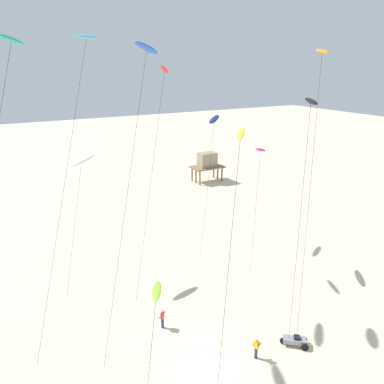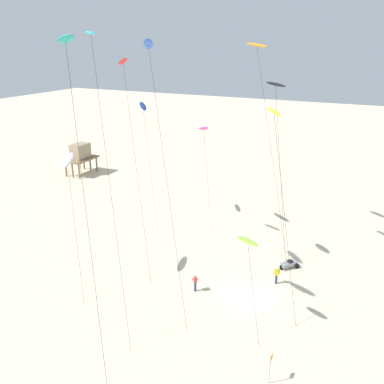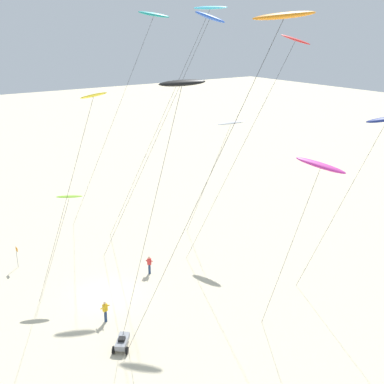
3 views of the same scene
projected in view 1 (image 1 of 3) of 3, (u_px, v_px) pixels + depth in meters
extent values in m
plane|color=beige|center=(204.00, 360.00, 27.33)|extent=(260.00, 260.00, 0.00)
ellipsoid|color=#D8339E|center=(261.00, 150.00, 37.38)|extent=(3.04, 2.61, 1.16)
cylinder|color=#262626|center=(255.00, 214.00, 37.88)|extent=(2.29, 2.29, 12.00)
ellipsoid|color=#33BFE0|center=(86.00, 37.00, 29.23)|extent=(2.73, 2.62, 0.42)
cylinder|color=#262626|center=(63.00, 194.00, 28.11)|extent=(7.27, 7.28, 21.99)
ellipsoid|color=black|center=(311.00, 101.00, 27.04)|extent=(2.01, 2.60, 0.59)
cylinder|color=#262626|center=(299.00, 228.00, 27.87)|extent=(3.13, 3.13, 17.49)
ellipsoid|color=red|center=(164.00, 70.00, 35.66)|extent=(1.92, 2.21, 0.98)
cylinder|color=#262626|center=(151.00, 183.00, 34.84)|extent=(6.18, 6.19, 19.54)
ellipsoid|color=orange|center=(322.00, 51.00, 30.64)|extent=(2.31, 3.14, 0.68)
cylinder|color=#262626|center=(310.00, 194.00, 29.91)|extent=(6.42, 6.43, 20.95)
ellipsoid|color=yellow|center=(241.00, 134.00, 22.34)|extent=(1.56, 1.71, 0.70)
cylinder|color=#262626|center=(227.00, 280.00, 22.37)|extent=(4.03, 4.03, 16.19)
ellipsoid|color=blue|center=(147.00, 48.00, 28.86)|extent=(2.70, 1.95, 1.20)
cylinder|color=#262626|center=(126.00, 202.00, 27.78)|extent=(7.01, 7.01, 21.13)
ellipsoid|color=white|center=(81.00, 161.00, 34.88)|extent=(3.07, 2.01, 0.93)
cylinder|color=#262626|center=(74.00, 230.00, 34.76)|extent=(3.15, 3.16, 11.60)
ellipsoid|color=teal|center=(11.00, 40.00, 24.91)|extent=(2.29, 2.88, 0.89)
ellipsoid|color=navy|center=(214.00, 119.00, 42.69)|extent=(2.70, 2.44, 0.97)
cylinder|color=#262626|center=(208.00, 187.00, 42.49)|extent=(3.90, 3.91, 14.12)
ellipsoid|color=#8CD833|center=(157.00, 291.00, 22.34)|extent=(1.49, 2.15, 0.28)
cylinder|color=#262626|center=(150.00, 359.00, 22.33)|extent=(1.93, 1.93, 7.45)
cylinder|color=navy|center=(163.00, 323.00, 30.55)|extent=(0.22, 0.22, 0.88)
cube|color=red|center=(162.00, 315.00, 30.32)|extent=(0.37, 0.39, 0.58)
sphere|color=beige|center=(162.00, 311.00, 30.19)|extent=(0.20, 0.20, 0.20)
cylinder|color=red|center=(162.00, 316.00, 30.10)|extent=(0.44, 0.40, 0.39)
cylinder|color=red|center=(163.00, 313.00, 30.50)|extent=(0.44, 0.40, 0.39)
cylinder|color=navy|center=(256.00, 353.00, 27.38)|extent=(0.22, 0.22, 0.88)
cube|color=gold|center=(256.00, 345.00, 27.15)|extent=(0.27, 0.38, 0.58)
sphere|color=beige|center=(257.00, 340.00, 27.02)|extent=(0.20, 0.20, 0.20)
cylinder|color=gold|center=(259.00, 346.00, 26.98)|extent=(0.51, 0.20, 0.39)
cylinder|color=gold|center=(254.00, 342.00, 27.29)|extent=(0.51, 0.20, 0.39)
cylinder|color=#846647|center=(200.00, 178.00, 66.32)|extent=(0.28, 0.28, 2.50)
cylinder|color=#846647|center=(222.00, 175.00, 68.41)|extent=(0.28, 0.28, 2.50)
cylinder|color=#846647|center=(192.00, 174.00, 68.64)|extent=(0.28, 0.28, 2.50)
cylinder|color=#846647|center=(214.00, 171.00, 70.73)|extent=(0.28, 0.28, 2.50)
cylinder|color=#846647|center=(196.00, 176.00, 67.48)|extent=(0.28, 0.28, 2.50)
cylinder|color=#846647|center=(218.00, 173.00, 69.57)|extent=(0.28, 0.28, 2.50)
cube|color=#846647|center=(207.00, 167.00, 68.09)|extent=(5.71, 3.49, 0.24)
cube|color=#9E896B|center=(207.00, 160.00, 67.65)|extent=(3.14, 2.10, 2.47)
cube|color=gray|center=(295.00, 340.00, 28.64)|extent=(1.76, 1.62, 0.36)
cube|color=black|center=(297.00, 337.00, 28.52)|extent=(0.62, 0.62, 0.20)
cylinder|color=black|center=(283.00, 341.00, 28.83)|extent=(0.48, 0.42, 0.52)
cylinder|color=black|center=(305.00, 348.00, 28.15)|extent=(0.48, 0.42, 0.52)
cylinder|color=black|center=(304.00, 339.00, 29.00)|extent=(0.48, 0.42, 0.52)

